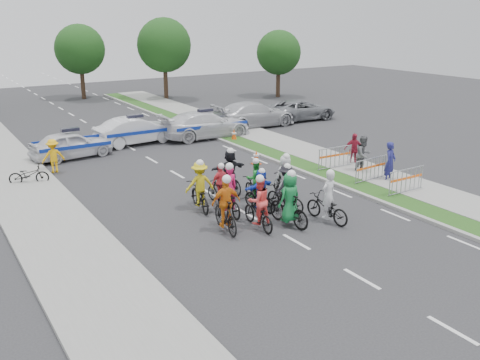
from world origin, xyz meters
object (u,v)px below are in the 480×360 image
police_car_2 (206,125)px  tree_2 (279,53)px  rider_2 (258,208)px  barrier_0 (406,182)px  civilian_sedan (254,114)px  police_car_0 (71,145)px  rider_3 (226,210)px  rider_10 (200,190)px  cone_1 (234,135)px  barrier_1 (371,170)px  rider_11 (230,174)px  police_car_1 (136,131)px  cone_0 (256,157)px  rider_0 (327,204)px  rider_7 (284,182)px  rider_6 (228,197)px  marshal_hiviz (53,156)px  parked_bike (29,175)px  tree_1 (164,45)px  rider_8 (255,185)px  civilian_suv (301,110)px  rider_1 (289,204)px  spectator_2 (353,149)px  tree_4 (80,49)px  rider_9 (220,188)px  spectator_0 (390,162)px  spectator_1 (364,155)px  rider_5 (260,193)px  rider_4 (285,192)px  barrier_2 (335,158)px

police_car_2 → tree_2: (13.23, 10.98, 3.04)m
rider_2 → barrier_0: rider_2 is taller
civilian_sedan → police_car_0: bearing=97.5°
rider_3 → rider_10: rider_3 is taller
police_car_2 → cone_1: police_car_2 is taller
barrier_1 → police_car_0: bearing=131.9°
rider_10 → rider_11: (1.97, 1.09, 0.05)m
police_car_1 → cone_0: bearing=-159.2°
rider_0 → barrier_0: (4.68, 0.54, -0.09)m
barrier_0 → rider_11: bearing=146.0°
police_car_0 → rider_7: bearing=-161.1°
rider_6 → rider_10: (-0.67, 0.99, 0.11)m
marshal_hiviz → parked_bike: size_ratio=0.95×
rider_11 → cone_0: (3.39, 3.11, -0.47)m
cone_0 → tree_1: 22.40m
rider_8 → police_car_1: 11.62m
civilian_sedan → civilian_suv: civilian_sedan is taller
rider_1 → parked_bike: 11.87m
rider_3 → cone_0: size_ratio=2.91×
spectator_2 → marshal_hiviz: size_ratio=1.00×
police_car_2 → tree_4: bearing=7.9°
rider_6 → rider_10: size_ratio=1.00×
police_car_2 → police_car_1: bearing=82.7°
rider_9 → police_car_1: bearing=-103.1°
rider_6 → barrier_0: rider_6 is taller
civilian_suv → spectator_0: (-5.56, -13.42, 0.19)m
police_car_2 → tree_1: (4.23, 14.98, 3.74)m
rider_1 → spectator_1: 7.55m
marshal_hiviz → rider_9: bearing=120.5°
police_car_0 → cone_0: 9.53m
rider_6 → police_car_2: (5.35, 11.66, 0.13)m
rider_7 → rider_2: bearing=47.1°
police_car_0 → cone_0: police_car_0 is taller
spectator_1 → rider_9: bearing=179.1°
rider_5 → parked_bike: bearing=-61.5°
rider_4 → parked_bike: size_ratio=1.15×
rider_2 → spectator_1: (7.82, 2.94, 0.17)m
rider_0 → police_car_0: (-5.32, 13.68, 0.06)m
rider_9 → tree_1: tree_1 is taller
rider_1 → rider_5: (-0.04, 1.73, -0.07)m
rider_7 → civilian_sedan: (6.88, 12.62, 0.06)m
rider_2 → rider_7: bearing=-138.8°
rider_10 → tree_1: size_ratio=0.30×
rider_4 → police_car_2: (3.33, 12.45, 0.07)m
rider_6 → barrier_2: (7.28, 2.36, -0.10)m
civilian_sedan → barrier_2: 10.71m
rider_2 → police_car_2: (5.16, 13.35, 0.07)m
civilian_suv → barrier_0: bearing=160.2°
rider_0 → marshal_hiviz: bearing=-66.6°
rider_3 → rider_6: bearing=-115.6°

